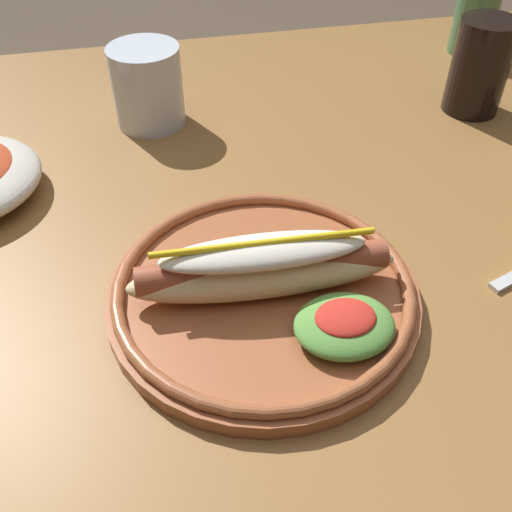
{
  "coord_description": "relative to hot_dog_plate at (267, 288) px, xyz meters",
  "views": [
    {
      "loc": [
        -0.12,
        -0.51,
        1.14
      ],
      "look_at": [
        -0.04,
        -0.12,
        0.77
      ],
      "focal_mm": 41.14,
      "sensor_mm": 36.0,
      "label": 1
    }
  ],
  "objects": [
    {
      "name": "dining_table",
      "position": [
        0.03,
        0.15,
        -0.11
      ],
      "size": [
        1.44,
        0.92,
        0.74
      ],
      "color": "olive",
      "rests_on": "ground_plane"
    },
    {
      "name": "water_cup",
      "position": [
        -0.08,
        0.35,
        0.03
      ],
      "size": [
        0.09,
        0.09,
        0.1
      ],
      "primitive_type": "cylinder",
      "color": "silver",
      "rests_on": "dining_table"
    },
    {
      "name": "hot_dog_plate",
      "position": [
        0.0,
        0.0,
        0.0
      ],
      "size": [
        0.28,
        0.28,
        0.08
      ],
      "color": "#9E5633",
      "rests_on": "dining_table"
    },
    {
      "name": "soda_cup",
      "position": [
        0.35,
        0.3,
        0.04
      ],
      "size": [
        0.07,
        0.07,
        0.12
      ],
      "primitive_type": "cylinder",
      "color": "black",
      "rests_on": "dining_table"
    },
    {
      "name": "ground_plane",
      "position": [
        0.03,
        0.15,
        -0.76
      ],
      "size": [
        8.0,
        8.0,
        0.0
      ],
      "primitive_type": "plane",
      "color": "brown"
    }
  ]
}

